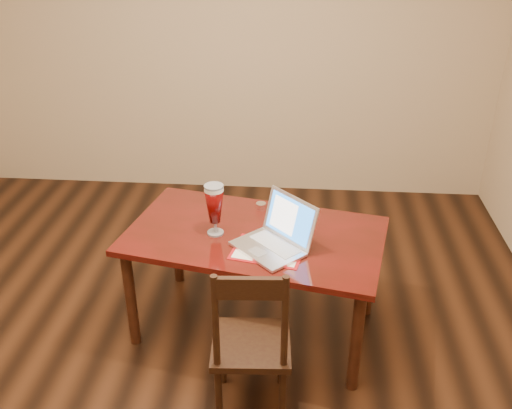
{
  "coord_description": "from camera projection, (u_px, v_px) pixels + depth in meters",
  "views": [
    {
      "loc": [
        0.65,
        -2.16,
        2.3
      ],
      "look_at": [
        0.43,
        0.43,
        0.92
      ],
      "focal_mm": 40.0,
      "sensor_mm": 36.0,
      "label": 1
    }
  ],
  "objects": [
    {
      "name": "ground",
      "position": [
        168.0,
        392.0,
        3.03
      ],
      "size": [
        5.0,
        5.0,
        0.0
      ],
      "primitive_type": "plane",
      "color": "black",
      "rests_on": "ground"
    },
    {
      "name": "dining_chair",
      "position": [
        251.0,
        344.0,
        2.74
      ],
      "size": [
        0.4,
        0.39,
        0.9
      ],
      "rotation": [
        0.0,
        0.0,
        0.07
      ],
      "color": "black",
      "rests_on": "ground"
    },
    {
      "name": "dining_table",
      "position": [
        254.0,
        243.0,
        3.21
      ],
      "size": [
        1.55,
        1.07,
        0.96
      ],
      "rotation": [
        0.0,
        0.0,
        -0.2
      ],
      "color": "#500C0A",
      "rests_on": "ground"
    },
    {
      "name": "room_shell",
      "position": [
        135.0,
        60.0,
        2.2
      ],
      "size": [
        4.51,
        5.01,
        2.71
      ],
      "color": "tan",
      "rests_on": "ground"
    }
  ]
}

